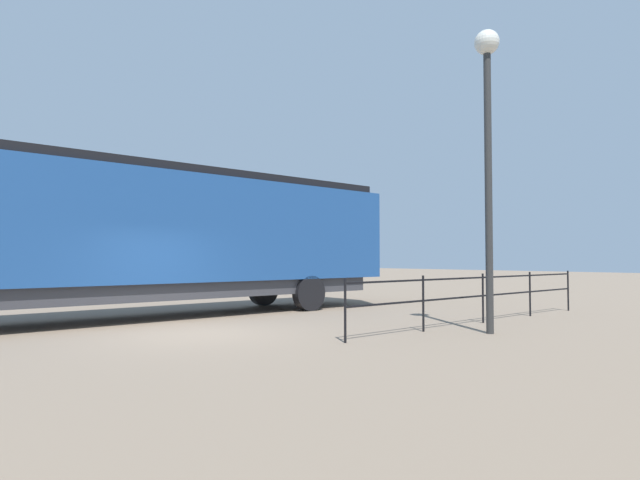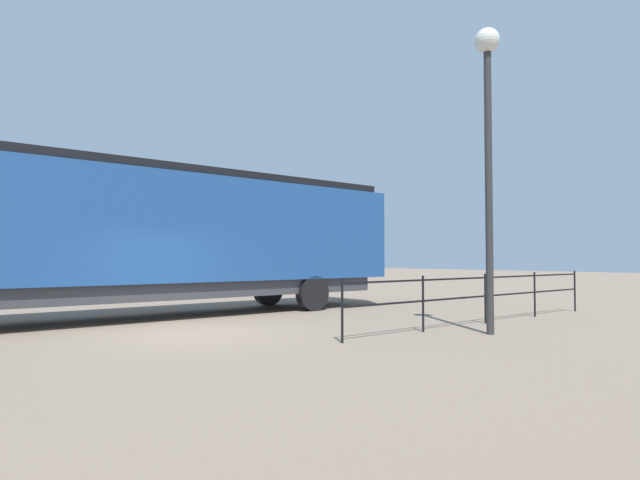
# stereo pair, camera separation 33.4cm
# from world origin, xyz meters

# --- Properties ---
(ground_plane) EXTENTS (120.00, 120.00, 0.00)m
(ground_plane) POSITION_xyz_m (0.00, 0.00, 0.00)
(ground_plane) COLOR #84705B
(locomotive) EXTENTS (2.80, 17.17, 4.15)m
(locomotive) POSITION_xyz_m (-3.44, 0.11, 2.33)
(locomotive) COLOR navy
(locomotive) RESTS_ON ground_plane
(lamp_post) EXTENTS (0.54, 0.54, 6.71)m
(lamp_post) POSITION_xyz_m (4.23, 4.88, 4.79)
(lamp_post) COLOR #2D2D2D
(lamp_post) RESTS_ON ground_plane
(platform_fence) EXTENTS (0.05, 9.70, 1.25)m
(platform_fence) POSITION_xyz_m (3.08, 6.45, 0.82)
(platform_fence) COLOR black
(platform_fence) RESTS_ON ground_plane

